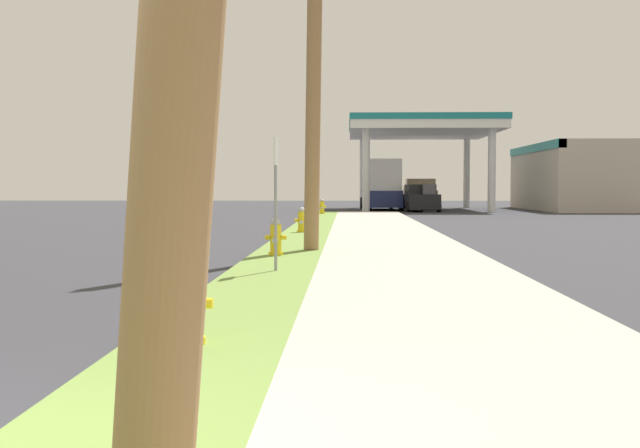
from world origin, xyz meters
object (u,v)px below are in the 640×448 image
Objects in this scene: fire_hydrant_fourth at (315,213)px; fire_hydrant_fifth at (322,207)px; fire_hydrant_third at (302,221)px; truck_tan_on_apron at (419,195)px; truck_navy_at_forecourt at (381,186)px; car_black_by_near_pump at (420,199)px; fire_hydrant_second at (276,239)px; fire_hydrant_nearest at (188,306)px; utility_pole_midground at (314,22)px; street_sign_post at (276,176)px.

fire_hydrant_fifth is (0.01, 8.70, 0.00)m from fire_hydrant_fourth.
fire_hydrant_third is 31.85m from truck_tan_on_apron.
fire_hydrant_fifth is at bearing -107.27° from truck_navy_at_forecourt.
truck_tan_on_apron reaches higher than car_black_by_near_pump.
fire_hydrant_fifth is at bearing 89.67° from fire_hydrant_second.
fire_hydrant_fourth is at bearing -99.76° from truck_navy_at_forecourt.
car_black_by_near_pump reaches higher than fire_hydrant_second.
fire_hydrant_nearest is at bearing -89.70° from fire_hydrant_second.
truck_navy_at_forecourt reaches higher than truck_tan_on_apron.
truck_navy_at_forecourt is at bearing 85.27° from utility_pole_midground.
fire_hydrant_nearest is at bearing -90.02° from fire_hydrant_third.
fire_hydrant_second is 0.11× the size of truck_navy_at_forecourt.
street_sign_post reaches higher than fire_hydrant_fourth.
fire_hydrant_fifth is 0.14× the size of truck_tan_on_apron.
fire_hydrant_third is (0.05, 8.09, 0.00)m from fire_hydrant_second.
fire_hydrant_nearest is 1.00× the size of fire_hydrant_fifth.
fire_hydrant_fifth is (0.14, 24.38, 0.00)m from fire_hydrant_second.
utility_pole_midground is 31.45m from car_black_by_near_pump.
car_black_by_near_pump is (5.49, 7.92, 0.28)m from fire_hydrant_fifth.
truck_navy_at_forecourt reaches higher than fire_hydrant_fifth.
truck_navy_at_forecourt reaches higher than street_sign_post.
fire_hydrant_third is 24.85m from car_black_by_near_pump.
fire_hydrant_nearest is 9.03m from fire_hydrant_second.
fire_hydrant_fourth is at bearing 92.28° from utility_pole_midground.
truck_navy_at_forecourt is (3.47, 35.11, 1.04)m from fire_hydrant_second.
fire_hydrant_third is 0.08× the size of utility_pole_midground.
fire_hydrant_fifth is at bearing 89.84° from fire_hydrant_nearest.
utility_pole_midground is at bearing -88.60° from fire_hydrant_fifth.
truck_tan_on_apron is (6.08, 14.95, 0.47)m from fire_hydrant_fifth.
fire_hydrant_second is at bearing -90.49° from fire_hydrant_fourth.
fire_hydrant_fourth is at bearing 89.51° from fire_hydrant_second.
fire_hydrant_fifth is 16.15m from truck_tan_on_apron.
fire_hydrant_nearest is 48.76m from truck_tan_on_apron.
truck_tan_on_apron is at bearing 56.97° from truck_navy_at_forecourt.
truck_tan_on_apron is (5.52, 37.81, -4.01)m from utility_pole_midground.
truck_navy_at_forecourt reaches higher than fire_hydrant_third.
truck_tan_on_apron reaches higher than fire_hydrant_nearest.
fire_hydrant_third is 27.26m from truck_navy_at_forecourt.
street_sign_post is (0.20, -11.00, 1.19)m from fire_hydrant_third.
fire_hydrant_third is at bearing -97.22° from truck_navy_at_forecourt.
fire_hydrant_third is at bearing -90.31° from fire_hydrant_fifth.
fire_hydrant_fifth is at bearing 89.69° from fire_hydrant_third.
fire_hydrant_third is 11.07m from street_sign_post.
street_sign_post is at bearing -88.94° from fire_hydrant_third.
fire_hydrant_nearest is at bearing -97.27° from truck_tan_on_apron.
fire_hydrant_third and fire_hydrant_fourth have the same top height.
fire_hydrant_fifth is 0.08× the size of utility_pole_midground.
fire_hydrant_fourth is 1.00× the size of fire_hydrant_fifth.
street_sign_post is at bearing -95.68° from utility_pole_midground.
truck_tan_on_apron is at bearing 81.01° from fire_hydrant_second.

